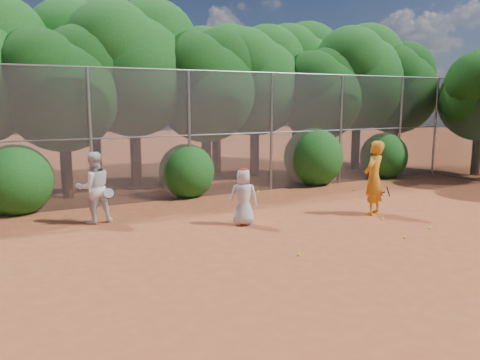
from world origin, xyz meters
TOP-DOWN VIEW (x-y plane):
  - ground at (0.00, 0.00)m, footprint 80.00×80.00m
  - fence_back at (-0.12, 6.00)m, footprint 20.05×0.09m
  - tree_2 at (-4.45, 7.83)m, footprint 3.99×3.47m
  - tree_3 at (-1.94, 8.84)m, footprint 4.89×4.26m
  - tree_4 at (0.55, 8.24)m, footprint 4.19×3.64m
  - tree_5 at (3.06, 9.04)m, footprint 4.51×3.92m
  - tree_6 at (5.55, 8.03)m, footprint 3.86×3.36m
  - tree_7 at (8.06, 8.64)m, footprint 4.77×4.14m
  - tree_8 at (10.05, 8.34)m, footprint 4.25×3.70m
  - tree_10 at (-2.93, 11.05)m, footprint 5.15×4.48m
  - tree_11 at (2.06, 10.64)m, footprint 4.64×4.03m
  - tree_12 at (6.56, 11.24)m, footprint 5.02×4.37m
  - bush_0 at (-6.00, 6.30)m, footprint 2.00×2.00m
  - bush_1 at (-1.00, 6.30)m, footprint 1.80×1.80m
  - bush_2 at (4.00, 6.30)m, footprint 2.20×2.20m
  - bush_3 at (7.50, 6.30)m, footprint 1.90×1.90m
  - player_yellow at (2.61, 1.62)m, footprint 0.93×0.74m
  - player_teen at (-1.02, 2.26)m, footprint 0.82×0.70m
  - player_white at (-4.29, 4.15)m, footprint 0.95×0.78m
  - ball_0 at (2.41, 1.02)m, footprint 0.07×0.07m
  - ball_1 at (2.75, 1.54)m, footprint 0.07×0.07m
  - ball_2 at (1.66, -0.45)m, footprint 0.07×0.07m
  - ball_3 at (2.80, -0.16)m, footprint 0.07×0.07m
  - ball_4 at (-1.15, -0.37)m, footprint 0.07×0.07m
  - ball_5 at (4.44, 4.49)m, footprint 0.07×0.07m

SIDE VIEW (x-z plane):
  - ground at x=0.00m, z-range 0.00..0.00m
  - ball_0 at x=2.41m, z-range 0.00..0.07m
  - ball_1 at x=2.75m, z-range 0.00..0.07m
  - ball_2 at x=1.66m, z-range 0.00..0.07m
  - ball_3 at x=2.80m, z-range 0.00..0.07m
  - ball_4 at x=-1.15m, z-range 0.00..0.07m
  - ball_5 at x=4.44m, z-range 0.00..0.07m
  - player_teen at x=-1.02m, z-range 0.00..1.44m
  - bush_1 at x=-1.00m, z-range 0.00..1.80m
  - player_white at x=-4.29m, z-range 0.00..1.81m
  - bush_3 at x=7.50m, z-range 0.00..1.90m
  - bush_0 at x=-6.00m, z-range 0.00..2.00m
  - player_yellow at x=2.61m, z-range 0.00..2.02m
  - bush_2 at x=4.00m, z-range 0.00..2.20m
  - fence_back at x=-0.12m, z-range 0.04..4.06m
  - tree_6 at x=5.55m, z-range 0.82..6.11m
  - tree_2 at x=-4.45m, z-range 0.85..6.32m
  - tree_4 at x=0.55m, z-range 0.89..6.62m
  - tree_8 at x=10.05m, z-range 0.91..6.73m
  - tree_5 at x=3.06m, z-range 0.96..7.13m
  - tree_11 at x=2.06m, z-range 0.99..7.34m
  - tree_7 at x=8.06m, z-range 1.02..7.54m
  - tree_3 at x=-1.94m, z-range 1.04..7.75m
  - tree_12 at x=6.56m, z-range 1.07..7.95m
  - tree_10 at x=-2.93m, z-range 1.10..8.16m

